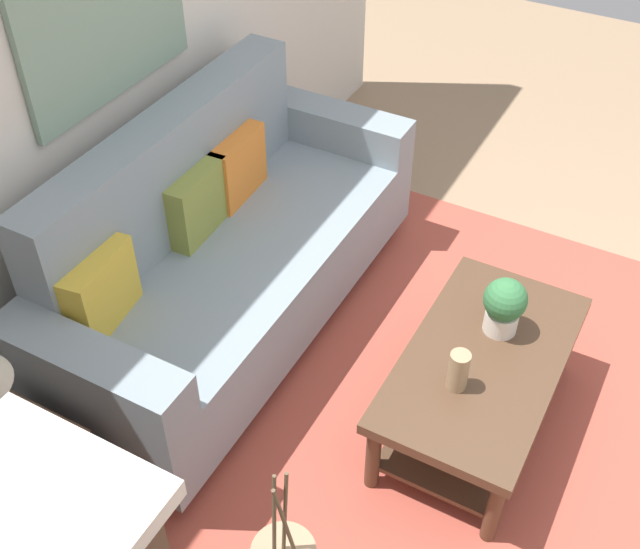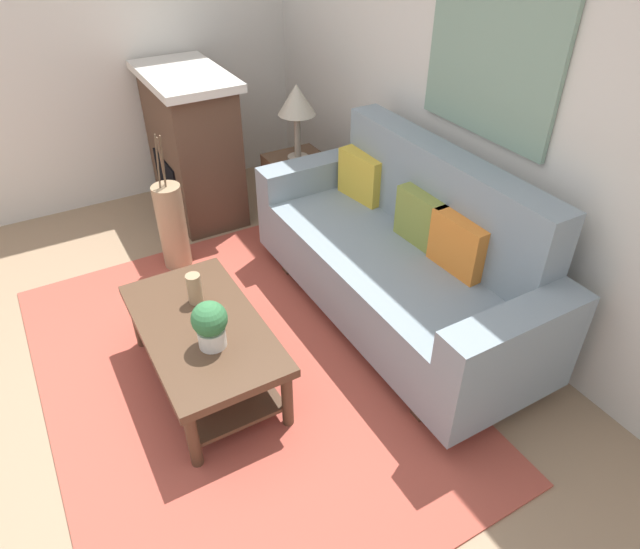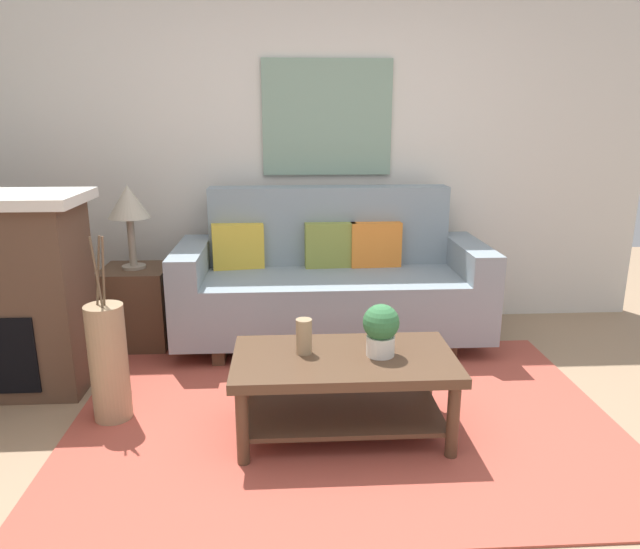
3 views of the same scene
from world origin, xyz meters
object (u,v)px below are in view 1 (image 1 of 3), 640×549
at_px(throw_pillow_olive, 197,203).
at_px(coffee_table, 480,376).
at_px(throw_pillow_mustard, 101,290).
at_px(side_table, 19,497).
at_px(throw_pillow_orange, 237,167).
at_px(potted_plant_tabletop, 504,305).
at_px(couch, 225,254).
at_px(tabletop_vase, 458,371).

relative_size(throw_pillow_olive, coffee_table, 0.33).
distance_m(throw_pillow_mustard, side_table, 0.82).
height_order(throw_pillow_orange, potted_plant_tabletop, throw_pillow_orange).
bearing_deg(potted_plant_tabletop, throw_pillow_olive, 95.89).
distance_m(throw_pillow_mustard, coffee_table, 1.58).
xyz_separation_m(couch, tabletop_vase, (-0.23, -1.23, 0.09)).
bearing_deg(throw_pillow_mustard, couch, -10.93).
height_order(tabletop_vase, potted_plant_tabletop, potted_plant_tabletop).
distance_m(throw_pillow_orange, tabletop_vase, 1.48).
bearing_deg(throw_pillow_orange, side_table, -176.00).
relative_size(throw_pillow_mustard, tabletop_vase, 2.02).
distance_m(coffee_table, tabletop_vase, 0.29).
relative_size(couch, throw_pillow_mustard, 5.90).
height_order(couch, throw_pillow_orange, couch).
bearing_deg(tabletop_vase, throw_pillow_orange, 67.69).
xyz_separation_m(couch, potted_plant_tabletop, (0.15, -1.28, 0.14)).
bearing_deg(potted_plant_tabletop, coffee_table, 179.69).
bearing_deg(throw_pillow_orange, throw_pillow_mustard, 180.00).
bearing_deg(side_table, throw_pillow_orange, 4.00).
bearing_deg(throw_pillow_orange, potted_plant_tabletop, -97.38).
xyz_separation_m(throw_pillow_olive, throw_pillow_orange, (0.33, 0.00, 0.00)).
relative_size(throw_pillow_mustard, potted_plant_tabletop, 1.37).
distance_m(potted_plant_tabletop, side_table, 2.00).
distance_m(couch, potted_plant_tabletop, 1.30).
bearing_deg(couch, throw_pillow_orange, 21.12).
xyz_separation_m(couch, throw_pillow_mustard, (-0.65, 0.13, 0.25)).
bearing_deg(side_table, coffee_table, -44.13).
height_order(throw_pillow_mustard, potted_plant_tabletop, throw_pillow_mustard).
relative_size(couch, throw_pillow_orange, 5.90).
xyz_separation_m(throw_pillow_orange, tabletop_vase, (-0.56, -1.36, -0.16)).
xyz_separation_m(throw_pillow_mustard, throw_pillow_orange, (0.98, 0.00, 0.00)).
height_order(throw_pillow_olive, side_table, throw_pillow_olive).
distance_m(throw_pillow_olive, coffee_table, 1.45).
relative_size(coffee_table, tabletop_vase, 6.18).
relative_size(throw_pillow_olive, side_table, 0.64).
height_order(couch, throw_pillow_mustard, couch).
xyz_separation_m(couch, coffee_table, (-0.03, -1.28, -0.12)).
bearing_deg(coffee_table, side_table, 135.87).
distance_m(throw_pillow_olive, tabletop_vase, 1.39).
bearing_deg(couch, throw_pillow_mustard, 169.07).
distance_m(couch, tabletop_vase, 1.26).
xyz_separation_m(coffee_table, potted_plant_tabletop, (0.18, -0.00, 0.26)).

